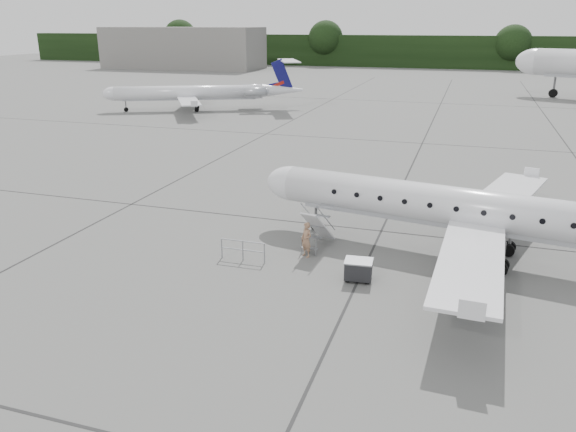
% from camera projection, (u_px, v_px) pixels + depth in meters
% --- Properties ---
extents(ground, '(320.00, 320.00, 0.00)m').
position_uv_depth(ground, '(437.00, 291.00, 23.98)').
color(ground, slate).
rests_on(ground, ground).
extents(treeline, '(260.00, 4.00, 8.00)m').
position_uv_depth(treeline, '(473.00, 52.00, 139.72)').
color(treeline, black).
rests_on(treeline, ground).
extents(terminal_building, '(40.00, 14.00, 10.00)m').
position_uv_depth(terminal_building, '(183.00, 48.00, 141.64)').
color(terminal_building, slate).
rests_on(terminal_building, ground).
extents(main_regional_jet, '(29.61, 23.49, 6.86)m').
position_uv_depth(main_regional_jet, '(492.00, 192.00, 26.08)').
color(main_regional_jet, silver).
rests_on(main_regional_jet, ground).
extents(airstair, '(1.25, 2.57, 2.15)m').
position_uv_depth(airstair, '(318.00, 227.00, 28.39)').
color(airstair, silver).
rests_on(airstair, ground).
extents(passenger, '(0.77, 0.69, 1.76)m').
position_uv_depth(passenger, '(306.00, 240.00, 27.30)').
color(passenger, '#91694F').
rests_on(passenger, ground).
extents(safety_railing, '(2.20, 0.10, 1.00)m').
position_uv_depth(safety_railing, '(243.00, 251.00, 26.96)').
color(safety_railing, gray).
rests_on(safety_railing, ground).
extents(baggage_cart, '(1.26, 1.05, 1.02)m').
position_uv_depth(baggage_cart, '(358.00, 270.00, 24.87)').
color(baggage_cart, black).
rests_on(baggage_cart, ground).
extents(bg_regional_left, '(29.61, 26.30, 6.42)m').
position_uv_depth(bg_regional_left, '(189.00, 86.00, 72.74)').
color(bg_regional_left, silver).
rests_on(bg_regional_left, ground).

